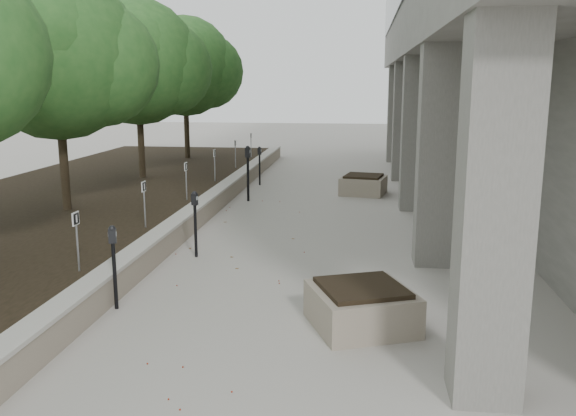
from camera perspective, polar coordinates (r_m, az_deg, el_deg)
The scene contains 18 objects.
retaining_wall at distance 15.11m, azimuth -8.02°, elevation -0.19°, with size 0.39×26.00×0.50m, color #A0927E, non-canonical shape.
planting_bed at distance 16.46m, azimuth -20.47°, elevation -0.03°, with size 7.00×26.00×0.40m, color black.
crabapple_tree_3 at distance 14.95m, azimuth -20.63°, elevation 10.14°, with size 4.60×4.00×5.44m, color #265922, non-canonical shape.
crabapple_tree_4 at distance 19.52m, azimuth -13.79°, elevation 10.74°, with size 4.60×4.00×5.44m, color #265922, non-canonical shape.
crabapple_tree_5 at distance 24.27m, azimuth -9.57°, elevation 11.04°, with size 4.60×4.00×5.44m, color #265922, non-canonical shape.
parking_sign_3 at distance 10.13m, azimuth -19.08°, elevation -3.00°, with size 0.04×0.22×0.96m, color black, non-canonical shape.
parking_sign_4 at distance 12.81m, azimuth -13.25°, elevation 0.33°, with size 0.04×0.22×0.96m, color black, non-canonical shape.
parking_sign_5 at distance 15.62m, azimuth -9.48°, elevation 2.49°, with size 0.04×0.22×0.96m, color black, non-canonical shape.
parking_sign_6 at distance 18.48m, azimuth -6.86°, elevation 3.98°, with size 0.04×0.22×0.96m, color black, non-canonical shape.
parking_sign_7 at distance 21.38m, azimuth -4.94°, elevation 5.06°, with size 0.04×0.22×0.96m, color black, non-canonical shape.
parking_sign_8 at distance 24.31m, azimuth -3.47°, elevation 5.88°, with size 0.04×0.22×0.96m, color black, non-canonical shape.
parking_meter_2 at distance 9.43m, azimuth -15.91°, elevation -5.36°, with size 0.13×0.09×1.29m, color black, non-canonical shape.
parking_meter_3 at distance 11.87m, azimuth -8.64°, elevation -1.51°, with size 0.13×0.09×1.30m, color black, non-canonical shape.
parking_meter_4 at distance 17.30m, azimuth -3.76°, elevation 3.22°, with size 0.16×0.11×1.58m, color black, non-canonical shape.
parking_meter_5 at distance 20.03m, azimuth -2.66°, elevation 3.95°, with size 0.13×0.09×1.27m, color black, non-canonical shape.
planter_front at distance 8.58m, azimuth 6.88°, elevation -9.08°, with size 1.29×1.29×0.60m, color #A0927E, non-canonical shape.
planter_back at distance 18.59m, azimuth 7.05°, elevation 2.20°, with size 1.26×1.26×0.59m, color #A0927E, non-canonical shape.
berry_scatter at distance 11.02m, azimuth -4.65°, elevation -5.90°, with size 3.30×14.10×0.02m, color maroon, non-canonical shape.
Camera 1 is at (2.07, -5.28, 3.34)m, focal length 38.08 mm.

